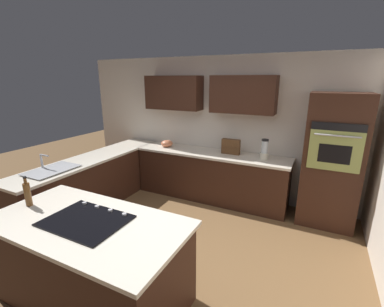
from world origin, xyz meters
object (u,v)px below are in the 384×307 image
at_px(spice_rack, 231,147).
at_px(blender, 264,151).
at_px(wall_oven, 332,161).
at_px(oil_bottle, 28,194).
at_px(mixing_bowl, 167,143).
at_px(sink_unit, 51,169).
at_px(cooktop, 86,220).

bearing_deg(spice_rack, blender, 174.64).
xyz_separation_m(wall_oven, oil_bottle, (2.90, 2.76, 0.02)).
distance_m(wall_oven, spice_rack, 1.60).
xyz_separation_m(mixing_bowl, oil_bottle, (-0.00, 2.79, 0.07)).
bearing_deg(blender, spice_rack, -5.36).
distance_m(sink_unit, mixing_bowl, 2.11).
height_order(blender, oil_bottle, blender).
bearing_deg(sink_unit, cooktop, 153.33).
bearing_deg(wall_oven, sink_unit, 27.71).
height_order(wall_oven, blender, wall_oven).
bearing_deg(mixing_bowl, wall_oven, 179.45).
bearing_deg(sink_unit, wall_oven, -152.29).
bearing_deg(cooktop, sink_unit, -26.67).
relative_size(mixing_bowl, spice_rack, 0.72).
bearing_deg(blender, oil_bottle, 55.81).
bearing_deg(oil_bottle, blender, -124.19).
xyz_separation_m(cooktop, spice_rack, (-0.50, -2.81, 0.13)).
distance_m(blender, mixing_bowl, 1.90).
xyz_separation_m(sink_unit, blender, (-2.68, -1.96, 0.13)).
relative_size(spice_rack, oil_bottle, 0.98).
xyz_separation_m(wall_oven, cooktop, (2.10, 2.72, -0.10)).
bearing_deg(cooktop, blender, -111.88).
bearing_deg(wall_oven, cooktop, 52.30).
xyz_separation_m(wall_oven, sink_unit, (3.68, 1.93, -0.09)).
height_order(wall_oven, spice_rack, wall_oven).
relative_size(cooktop, blender, 2.23).
height_order(cooktop, mixing_bowl, mixing_bowl).
height_order(mixing_bowl, oil_bottle, oil_bottle).
xyz_separation_m(cooktop, mixing_bowl, (0.80, -2.75, 0.06)).
bearing_deg(spice_rack, wall_oven, 176.99).
distance_m(cooktop, oil_bottle, 0.80).
height_order(sink_unit, oil_bottle, oil_bottle).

